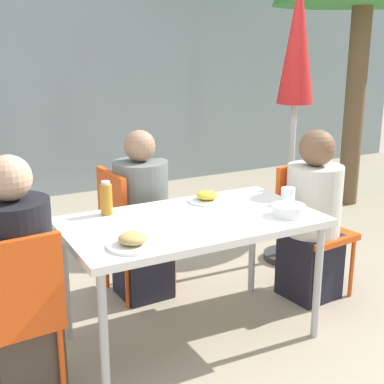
% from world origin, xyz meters
% --- Properties ---
extents(ground_plane, '(24.00, 24.00, 0.00)m').
position_xyz_m(ground_plane, '(0.00, 0.00, 0.00)').
color(ground_plane, tan).
extents(building_facade, '(10.00, 0.20, 3.00)m').
position_xyz_m(building_facade, '(0.00, 3.38, 1.50)').
color(building_facade, '#89999E').
rests_on(building_facade, ground).
extents(dining_table, '(1.38, 0.77, 0.73)m').
position_xyz_m(dining_table, '(0.00, 0.00, 0.67)').
color(dining_table, white).
rests_on(dining_table, ground).
extents(chair_left, '(0.43, 0.43, 0.87)m').
position_xyz_m(chair_left, '(-0.99, -0.16, 0.51)').
color(chair_left, '#E54C14').
rests_on(chair_left, ground).
extents(person_left, '(0.34, 0.34, 1.19)m').
position_xyz_m(person_left, '(-0.94, -0.07, 0.56)').
color(person_left, '#473D33').
rests_on(person_left, ground).
extents(chair_right, '(0.44, 0.44, 0.87)m').
position_xyz_m(chair_right, '(0.98, 0.19, 0.51)').
color(chair_right, '#E54C14').
rests_on(chair_right, ground).
extents(person_right, '(0.36, 0.36, 1.13)m').
position_xyz_m(person_right, '(0.94, 0.10, 0.53)').
color(person_right, black).
rests_on(person_right, ground).
extents(chair_far, '(0.42, 0.42, 0.87)m').
position_xyz_m(chair_far, '(-0.12, 0.68, 0.51)').
color(chair_far, '#E54C14').
rests_on(chair_far, ground).
extents(person_far, '(0.35, 0.35, 1.12)m').
position_xyz_m(person_far, '(-0.03, 0.64, 0.52)').
color(person_far, black).
rests_on(person_far, ground).
extents(closed_umbrella, '(0.36, 0.36, 2.10)m').
position_xyz_m(closed_umbrella, '(1.20, 0.66, 1.48)').
color(closed_umbrella, '#333333').
rests_on(closed_umbrella, ground).
extents(plate_0, '(0.23, 0.23, 0.07)m').
position_xyz_m(plate_0, '(0.23, 0.24, 0.75)').
color(plate_0, white).
rests_on(plate_0, dining_table).
extents(plate_1, '(0.25, 0.25, 0.07)m').
position_xyz_m(plate_1, '(-0.44, -0.23, 0.75)').
color(plate_1, white).
rests_on(plate_1, dining_table).
extents(bottle, '(0.07, 0.07, 0.19)m').
position_xyz_m(bottle, '(-0.38, 0.29, 0.82)').
color(bottle, '#B7751E').
rests_on(bottle, dining_table).
extents(drinking_cup, '(0.08, 0.08, 0.10)m').
position_xyz_m(drinking_cup, '(0.63, -0.03, 0.78)').
color(drinking_cup, white).
rests_on(drinking_cup, dining_table).
extents(salad_bowl, '(0.18, 0.18, 0.06)m').
position_xyz_m(salad_bowl, '(0.50, -0.20, 0.76)').
color(salad_bowl, white).
rests_on(salad_bowl, dining_table).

